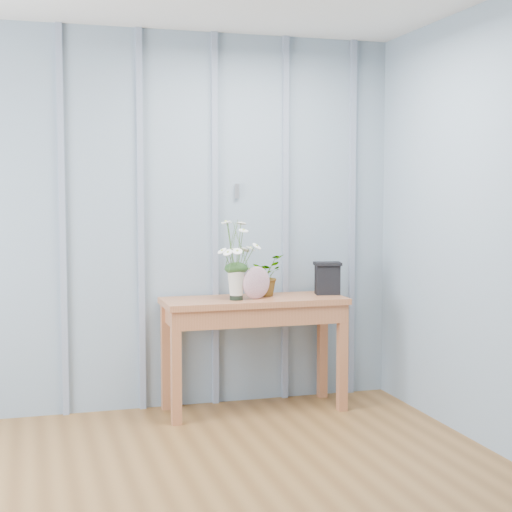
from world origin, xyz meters
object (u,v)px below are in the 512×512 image
object	(u,v)px
daisy_vase	(236,249)
carved_box	(327,278)
sideboard	(254,315)
felt_disc_vessel	(256,283)

from	to	relation	value
daisy_vase	carved_box	bearing A→B (deg)	8.17
sideboard	carved_box	size ratio (longest dim) A/B	5.48
felt_disc_vessel	carved_box	size ratio (longest dim) A/B	0.98
sideboard	carved_box	bearing A→B (deg)	3.46
daisy_vase	felt_disc_vessel	distance (m)	0.26
sideboard	felt_disc_vessel	distance (m)	0.23
sideboard	daisy_vase	bearing A→B (deg)	-154.99
felt_disc_vessel	carved_box	distance (m)	0.54
felt_disc_vessel	daisy_vase	bearing A→B (deg)	159.98
daisy_vase	sideboard	bearing A→B (deg)	25.01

